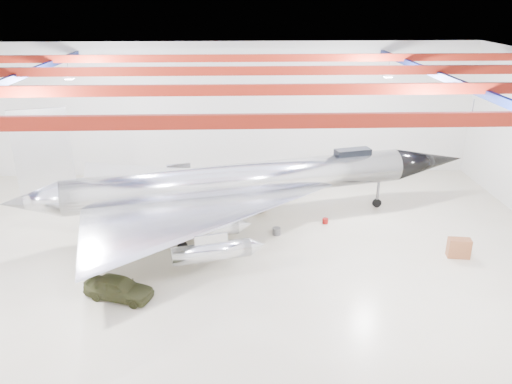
{
  "coord_description": "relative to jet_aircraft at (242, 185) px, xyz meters",
  "views": [
    {
      "loc": [
        0.36,
        -25.79,
        14.49
      ],
      "look_at": [
        1.45,
        2.0,
        3.39
      ],
      "focal_mm": 35.0,
      "sensor_mm": 36.0,
      "label": 1
    }
  ],
  "objects": [
    {
      "name": "floor",
      "position": [
        -0.6,
        -4.74,
        -2.81
      ],
      "size": [
        40.0,
        40.0,
        0.0
      ],
      "primitive_type": "plane",
      "color": "beige",
      "rests_on": "ground"
    },
    {
      "name": "wall_back",
      "position": [
        -0.6,
        10.26,
        2.69
      ],
      "size": [
        40.0,
        0.0,
        40.0
      ],
      "primitive_type": "plane",
      "rotation": [
        1.57,
        0.0,
        0.0
      ],
      "color": "silver",
      "rests_on": "floor"
    },
    {
      "name": "ceiling",
      "position": [
        -0.6,
        -4.74,
        8.19
      ],
      "size": [
        40.0,
        40.0,
        0.0
      ],
      "primitive_type": "plane",
      "rotation": [
        3.14,
        0.0,
        0.0
      ],
      "color": "#0A0F38",
      "rests_on": "wall_back"
    },
    {
      "name": "ceiling_structure",
      "position": [
        -0.6,
        -4.74,
        7.51
      ],
      "size": [
        39.5,
        29.5,
        1.08
      ],
      "color": "maroon",
      "rests_on": "ceiling"
    },
    {
      "name": "jet_aircraft",
      "position": [
        0.0,
        0.0,
        0.0
      ],
      "size": [
        30.96,
        21.71,
        8.56
      ],
      "rotation": [
        0.0,
        0.0,
        0.24
      ],
      "color": "silver",
      "rests_on": "floor"
    },
    {
      "name": "jeep",
      "position": [
        -6.36,
        -8.6,
        -2.2
      ],
      "size": [
        3.84,
        2.54,
        1.22
      ],
      "primitive_type": "imported",
      "rotation": [
        0.0,
        0.0,
        1.23
      ],
      "color": "#37391C",
      "rests_on": "floor"
    },
    {
      "name": "desk",
      "position": [
        12.68,
        -5.06,
        -2.22
      ],
      "size": [
        1.36,
        0.83,
        1.17
      ],
      "primitive_type": "cube",
      "rotation": [
        0.0,
        0.0,
        -0.15
      ],
      "color": "brown",
      "rests_on": "floor"
    },
    {
      "name": "crate_ply",
      "position": [
        -8.22,
        -0.86,
        -2.62
      ],
      "size": [
        0.67,
        0.61,
        0.38
      ],
      "primitive_type": "cube",
      "rotation": [
        0.0,
        0.0,
        0.43
      ],
      "color": "olive",
      "rests_on": "floor"
    },
    {
      "name": "toolbox_red",
      "position": [
        -1.03,
        3.89,
        -2.65
      ],
      "size": [
        0.55,
        0.5,
        0.32
      ],
      "primitive_type": "cube",
      "rotation": [
        0.0,
        0.0,
        -0.32
      ],
      "color": "maroon",
      "rests_on": "floor"
    },
    {
      "name": "engine_drum",
      "position": [
        2.21,
        -1.72,
        -2.58
      ],
      "size": [
        0.66,
        0.66,
        0.47
      ],
      "primitive_type": "cylinder",
      "rotation": [
        0.0,
        0.0,
        0.35
      ],
      "color": "#59595B",
      "rests_on": "floor"
    },
    {
      "name": "parts_bin",
      "position": [
        1.31,
        2.12,
        -2.57
      ],
      "size": [
        0.84,
        0.77,
        0.48
      ],
      "primitive_type": "cube",
      "rotation": [
        0.0,
        0.0,
        -0.41
      ],
      "color": "olive",
      "rests_on": "floor"
    },
    {
      "name": "crate_small",
      "position": [
        -6.69,
        1.51,
        -2.68
      ],
      "size": [
        0.38,
        0.32,
        0.25
      ],
      "primitive_type": "cube",
      "rotation": [
        0.0,
        0.0,
        0.07
      ],
      "color": "#59595B",
      "rests_on": "floor"
    },
    {
      "name": "tool_chest",
      "position": [
        5.64,
        -0.16,
        -2.63
      ],
      "size": [
        0.49,
        0.49,
        0.35
      ],
      "primitive_type": "cylinder",
      "rotation": [
        0.0,
        0.0,
        -0.3
      ],
      "color": "maroon",
      "rests_on": "floor"
    },
    {
      "name": "oil_barrel",
      "position": [
        -2.88,
        1.13,
        -2.62
      ],
      "size": [
        0.63,
        0.55,
        0.38
      ],
      "primitive_type": "cube",
      "rotation": [
        0.0,
        0.0,
        0.23
      ],
      "color": "olive",
      "rests_on": "floor"
    },
    {
      "name": "spares_box",
      "position": [
        3.41,
        5.84,
        -2.64
      ],
      "size": [
        0.49,
        0.49,
        0.35
      ],
      "primitive_type": "cylinder",
      "rotation": [
        0.0,
        0.0,
        -0.35
      ],
      "color": "#59595B",
      "rests_on": "floor"
    }
  ]
}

